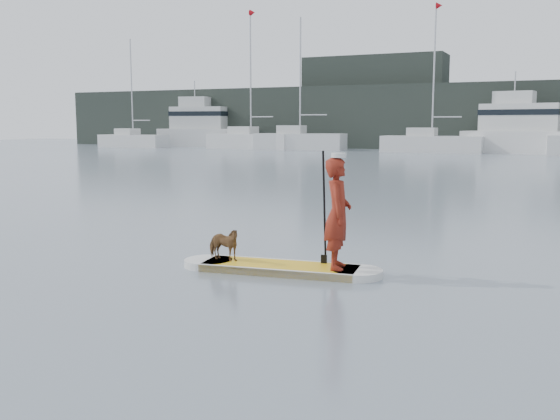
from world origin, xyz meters
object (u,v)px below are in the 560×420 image
at_px(paddleboard, 280,268).
at_px(motor_yacht_a, 528,130).
at_px(dog, 223,244).
at_px(paddler, 338,214).
at_px(sailboat_a, 133,140).
at_px(sailboat_d, 431,142).
at_px(sailboat_b, 250,139).
at_px(sailboat_c, 299,140).
at_px(motor_yacht_b, 205,128).

relative_size(paddleboard, motor_yacht_a, 0.29).
height_order(dog, motor_yacht_a, motor_yacht_a).
bearing_deg(paddler, sailboat_a, 24.58).
xyz_separation_m(paddleboard, sailboat_d, (-6.29, 43.55, 0.80)).
bearing_deg(paddleboard, sailboat_b, 110.33).
bearing_deg(motor_yacht_a, dog, -85.04).
relative_size(sailboat_c, sailboat_d, 0.98).
relative_size(sailboat_b, motor_yacht_a, 1.14).
distance_m(sailboat_a, motor_yacht_b, 7.47).
relative_size(sailboat_c, motor_yacht_a, 1.05).
height_order(paddleboard, motor_yacht_a, motor_yacht_a).
bearing_deg(sailboat_b, sailboat_a, -168.96).
distance_m(sailboat_a, motor_yacht_a, 37.42).
distance_m(sailboat_b, motor_yacht_b, 7.64).
distance_m(motor_yacht_a, motor_yacht_b, 31.64).
distance_m(dog, motor_yacht_b, 55.96).
xyz_separation_m(paddler, motor_yacht_b, (-31.42, 47.26, 0.93)).
bearing_deg(motor_yacht_b, dog, -67.77).
bearing_deg(sailboat_b, paddleboard, -57.86).
xyz_separation_m(sailboat_b, motor_yacht_a, (24.63, 0.77, 0.95)).
height_order(paddleboard, sailboat_c, sailboat_c).
distance_m(sailboat_a, sailboat_d, 29.99).
distance_m(paddler, sailboat_d, 44.02).
bearing_deg(sailboat_d, paddler, -81.34).
bearing_deg(paddler, dog, 81.16).
bearing_deg(dog, sailboat_a, 45.75).
height_order(dog, sailboat_c, sailboat_c).
bearing_deg(dog, sailboat_c, 27.81).
height_order(paddleboard, dog, dog).
relative_size(paddler, sailboat_a, 0.16).
bearing_deg(sailboat_d, motor_yacht_b, 170.22).
bearing_deg(paddleboard, paddler, 0.00).
xyz_separation_m(sailboat_b, motor_yacht_b, (-6.93, 3.06, 1.02)).
xyz_separation_m(dog, sailboat_d, (-5.32, 43.68, 0.47)).
height_order(sailboat_a, sailboat_b, sailboat_b).
xyz_separation_m(dog, sailboat_b, (-22.60, 44.45, 0.50)).
relative_size(sailboat_a, motor_yacht_a, 0.96).
bearing_deg(motor_yacht_b, sailboat_d, -18.63).
bearing_deg(dog, sailboat_d, 13.25).
bearing_deg(dog, sailboat_b, 33.25).
bearing_deg(paddleboard, sailboat_a, 122.62).
height_order(dog, sailboat_b, sailboat_b).
height_order(paddleboard, motor_yacht_b, motor_yacht_b).
height_order(sailboat_c, sailboat_d, sailboat_d).
distance_m(paddler, sailboat_a, 56.60).
bearing_deg(motor_yacht_b, motor_yacht_a, -13.78).
bearing_deg(paddleboard, motor_yacht_b, 115.10).
bearing_deg(sailboat_d, dog, -83.83).
relative_size(dog, motor_yacht_a, 0.06).
bearing_deg(sailboat_d, sailboat_a, -179.32).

